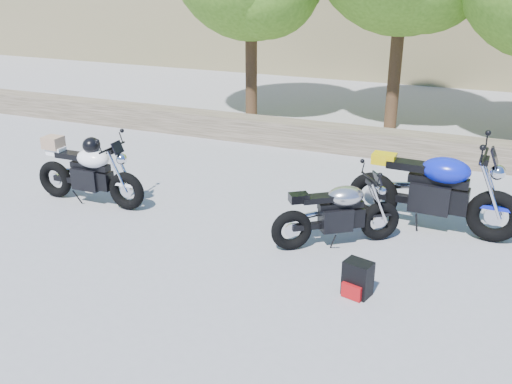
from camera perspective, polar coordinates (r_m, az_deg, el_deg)
ground at (r=7.02m, az=-4.70°, el=-8.28°), size 90.00×90.00×0.00m
stone_wall at (r=11.70m, az=7.61°, el=5.40°), size 22.00×0.55×0.50m
silver_bike at (r=7.61m, az=8.20°, el=-2.21°), size 1.54×1.17×0.91m
white_bike at (r=9.22m, az=-16.46°, el=2.04°), size 1.96×0.62×1.09m
blue_bike at (r=8.26m, az=17.38°, el=0.02°), size 2.39×0.76×1.20m
backpack at (r=6.61m, az=10.10°, el=-8.57°), size 0.35×0.33×0.42m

